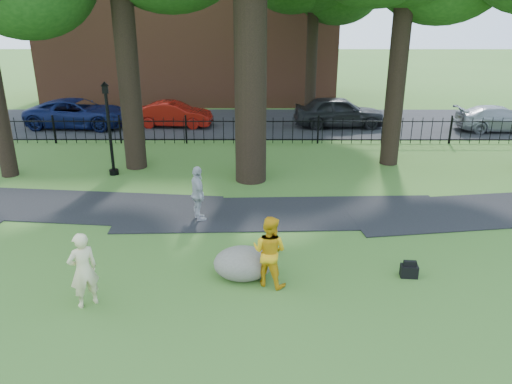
{
  "coord_description": "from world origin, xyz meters",
  "views": [
    {
      "loc": [
        0.22,
        -10.12,
        6.09
      ],
      "look_at": [
        0.2,
        2.0,
        1.44
      ],
      "focal_mm": 35.0,
      "sensor_mm": 36.0,
      "label": 1
    }
  ],
  "objects_px": {
    "woman": "(83,270)",
    "man": "(269,251)",
    "lamppost": "(110,130)",
    "red_sedan": "(174,114)",
    "boulder": "(243,261)"
  },
  "relations": [
    {
      "from": "woman",
      "to": "man",
      "type": "distance_m",
      "value": 4.0
    },
    {
      "from": "man",
      "to": "lamppost",
      "type": "bearing_deg",
      "value": -27.87
    },
    {
      "from": "lamppost",
      "to": "man",
      "type": "bearing_deg",
      "value": -67.64
    },
    {
      "from": "woman",
      "to": "red_sedan",
      "type": "xyz_separation_m",
      "value": [
        -0.65,
        16.27,
        -0.2
      ]
    },
    {
      "from": "woman",
      "to": "lamppost",
      "type": "relative_size",
      "value": 0.49
    },
    {
      "from": "lamppost",
      "to": "red_sedan",
      "type": "height_order",
      "value": "lamppost"
    },
    {
      "from": "red_sedan",
      "to": "boulder",
      "type": "bearing_deg",
      "value": -160.62
    },
    {
      "from": "woman",
      "to": "boulder",
      "type": "bearing_deg",
      "value": 161.98
    },
    {
      "from": "man",
      "to": "boulder",
      "type": "height_order",
      "value": "man"
    },
    {
      "from": "woman",
      "to": "boulder",
      "type": "xyz_separation_m",
      "value": [
        3.3,
        1.18,
        -0.44
      ]
    },
    {
      "from": "woman",
      "to": "boulder",
      "type": "distance_m",
      "value": 3.53
    },
    {
      "from": "woman",
      "to": "red_sedan",
      "type": "relative_size",
      "value": 0.43
    },
    {
      "from": "man",
      "to": "boulder",
      "type": "relative_size",
      "value": 1.23
    },
    {
      "from": "red_sedan",
      "to": "woman",
      "type": "bearing_deg",
      "value": -173.0
    },
    {
      "from": "man",
      "to": "red_sedan",
      "type": "xyz_separation_m",
      "value": [
        -4.56,
        15.41,
        -0.2
      ]
    }
  ]
}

